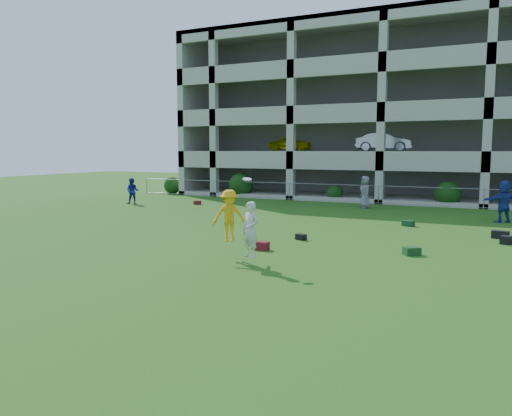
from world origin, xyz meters
The scene contains 15 objects.
ground centered at (0.00, 0.00, 0.00)m, with size 100.00×100.00×0.00m, color #235114.
bystander_a centered at (-13.89, 12.37, 0.82)m, with size 0.79×0.62×1.64m, color navy.
bystander_c centered at (-0.23, 16.48, 0.94)m, with size 0.92×0.60×1.89m, color slate.
bystander_d centered at (6.96, 13.60, 0.99)m, with size 1.83×0.58×1.98m, color navy.
bag_red_a centered at (-0.46, 2.83, 0.14)m, with size 0.55×0.30×0.28m, color #601010.
bag_black_b centered at (0.09, 5.20, 0.11)m, with size 0.40×0.25×0.22m, color black.
bag_green_c centered at (4.29, 4.19, 0.13)m, with size 0.50×0.35×0.26m, color #133616.
crate_d centered at (7.04, 7.62, 0.15)m, with size 0.35×0.35×0.30m, color black.
bag_black_e centered at (6.86, 8.80, 0.15)m, with size 0.60×0.30×0.30m, color black.
bag_red_f centered at (-10.11, 13.93, 0.12)m, with size 0.45×0.28×0.24m, color #571C0E.
bag_green_g centered at (3.17, 10.52, 0.12)m, with size 0.50×0.30×0.25m, color #14381C.
frisbee_contest centered at (-0.45, 0.98, 1.28)m, with size 1.95×1.38×2.31m.
parking_garage centered at (-0.02, 27.70, 6.01)m, with size 30.00×14.00×12.00m.
fence centered at (0.00, 19.00, 0.61)m, with size 36.06×0.06×1.20m.
shrub_row centered at (4.59, 19.70, 1.51)m, with size 34.38×2.52×3.50m.
Camera 1 is at (6.68, -12.21, 3.36)m, focal length 35.00 mm.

